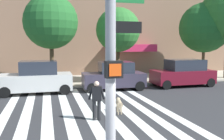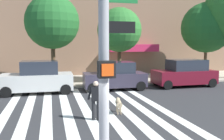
% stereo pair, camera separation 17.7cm
% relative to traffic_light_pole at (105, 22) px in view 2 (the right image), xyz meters
% --- Properties ---
extents(ground_plane, '(160.00, 160.00, 0.00)m').
position_rel_traffic_light_pole_xyz_m(ground_plane, '(0.49, 7.01, -3.52)').
color(ground_plane, '#2B2B2D').
extents(sidewalk_far, '(80.00, 6.00, 0.15)m').
position_rel_traffic_light_pole_xyz_m(sidewalk_far, '(0.49, 16.33, -3.45)').
color(sidewalk_far, '#B5AA96').
rests_on(sidewalk_far, ground_plane).
extents(crosswalk_stripes, '(7.65, 12.03, 0.01)m').
position_rel_traffic_light_pole_xyz_m(crosswalk_stripes, '(0.69, 7.01, -3.52)').
color(crosswalk_stripes, silver).
rests_on(crosswalk_stripes, ground_plane).
extents(traffic_light_pole, '(0.74, 0.46, 5.80)m').
position_rel_traffic_light_pole_xyz_m(traffic_light_pole, '(0.00, 0.00, 0.00)').
color(traffic_light_pole, gray).
rests_on(traffic_light_pole, sidewalk_near).
extents(parked_car_behind_first, '(4.44, 1.99, 2.07)m').
position_rel_traffic_light_pole_xyz_m(parked_car_behind_first, '(-1.70, 12.06, -2.55)').
color(parked_car_behind_first, '#BAB8B3').
rests_on(parked_car_behind_first, ground_plane).
extents(parked_car_third_in_line, '(4.26, 2.03, 1.93)m').
position_rel_traffic_light_pole_xyz_m(parked_car_third_in_line, '(3.40, 12.06, -2.60)').
color(parked_car_third_in_line, '#322C3B').
rests_on(parked_car_third_in_line, ground_plane).
extents(parked_car_fourth_in_line, '(4.53, 2.05, 2.00)m').
position_rel_traffic_light_pole_xyz_m(parked_car_fourth_in_line, '(8.75, 12.06, -2.55)').
color(parked_car_fourth_in_line, maroon).
rests_on(parked_car_fourth_in_line, ground_plane).
extents(street_tree_nearest, '(3.96, 3.96, 6.58)m').
position_rel_traffic_light_pole_xyz_m(street_tree_nearest, '(-0.68, 14.59, 1.21)').
color(street_tree_nearest, '#4C3823').
rests_on(street_tree_nearest, sidewalk_far).
extents(street_tree_middle, '(3.46, 3.46, 5.81)m').
position_rel_traffic_light_pole_xyz_m(street_tree_middle, '(4.38, 14.44, 0.70)').
color(street_tree_middle, '#4C3823').
rests_on(street_tree_middle, sidewalk_far).
extents(street_tree_further, '(4.51, 4.51, 6.71)m').
position_rel_traffic_light_pole_xyz_m(street_tree_further, '(12.81, 15.40, 1.08)').
color(street_tree_further, '#4C3823').
rests_on(street_tree_further, sidewalk_far).
extents(pedestrian_dog_walker, '(0.71, 0.30, 1.64)m').
position_rel_traffic_light_pole_xyz_m(pedestrian_dog_walker, '(0.89, 5.72, -2.59)').
color(pedestrian_dog_walker, black).
rests_on(pedestrian_dog_walker, ground_plane).
extents(dog_on_leash, '(0.36, 1.04, 0.65)m').
position_rel_traffic_light_pole_xyz_m(dog_on_leash, '(2.08, 6.49, -3.08)').
color(dog_on_leash, tan).
rests_on(dog_on_leash, ground_plane).
extents(pedestrian_bystander, '(0.28, 0.71, 1.64)m').
position_rel_traffic_light_pole_xyz_m(pedestrian_bystander, '(11.73, 14.48, -2.44)').
color(pedestrian_bystander, '#282D4C').
rests_on(pedestrian_bystander, sidewalk_far).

